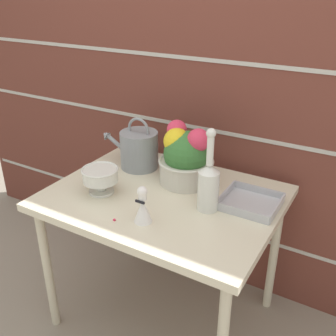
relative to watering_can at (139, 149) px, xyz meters
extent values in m
plane|color=gray|center=(0.27, -0.19, -0.84)|extent=(12.00, 12.00, 0.00)
cube|color=brown|center=(0.27, 0.29, 0.26)|extent=(3.60, 0.08, 2.20)
cube|color=#B7B2A8|center=(0.27, 0.25, -0.50)|extent=(3.53, 0.00, 0.02)
cube|color=#B7B2A8|center=(0.27, 0.25, 0.08)|extent=(3.53, 0.00, 0.02)
cube|color=#B7B2A8|center=(0.27, 0.25, 0.44)|extent=(3.53, 0.00, 0.02)
cube|color=beige|center=(0.27, -0.19, -0.12)|extent=(1.04, 0.80, 0.04)
cylinder|color=beige|center=(-0.19, -0.54, -0.49)|extent=(0.04, 0.04, 0.70)
cylinder|color=beige|center=(-0.19, 0.15, -0.49)|extent=(0.04, 0.04, 0.70)
cylinder|color=beige|center=(0.73, 0.15, -0.49)|extent=(0.04, 0.04, 0.70)
cylinder|color=gray|center=(0.00, 0.00, 0.00)|extent=(0.20, 0.20, 0.19)
cylinder|color=gray|center=(-0.15, 0.00, 0.01)|extent=(0.14, 0.02, 0.09)
cone|color=gray|center=(-0.22, 0.00, 0.04)|extent=(0.05, 0.05, 0.06)
torus|color=gray|center=(0.00, 0.00, 0.11)|extent=(0.13, 0.01, 0.13)
cylinder|color=silver|center=(0.00, -0.32, -0.09)|extent=(0.12, 0.12, 0.01)
cylinder|color=silver|center=(0.00, -0.32, -0.07)|extent=(0.04, 0.04, 0.05)
sphere|color=silver|center=(0.00, -0.32, -0.06)|extent=(0.05, 0.05, 0.05)
cylinder|color=silver|center=(0.00, -0.32, -0.01)|extent=(0.16, 0.16, 0.06)
torus|color=silver|center=(0.00, -0.32, 0.02)|extent=(0.17, 0.17, 0.01)
cylinder|color=beige|center=(0.29, -0.03, -0.04)|extent=(0.26, 0.26, 0.11)
torus|color=beige|center=(0.29, -0.03, 0.01)|extent=(0.27, 0.27, 0.01)
sphere|color=#387033|center=(0.29, -0.03, 0.05)|extent=(0.22, 0.22, 0.22)
sphere|color=yellow|center=(0.25, -0.04, 0.11)|extent=(0.13, 0.13, 0.13)
sphere|color=#E03856|center=(0.22, 0.01, 0.15)|extent=(0.10, 0.10, 0.10)
sphere|color=#E03856|center=(0.36, -0.03, 0.13)|extent=(0.11, 0.11, 0.11)
cylinder|color=silver|center=(0.49, -0.20, -0.01)|extent=(0.09, 0.09, 0.18)
cone|color=silver|center=(0.49, -0.20, 0.09)|extent=(0.09, 0.09, 0.03)
cylinder|color=silver|center=(0.49, -0.20, 0.17)|extent=(0.03, 0.03, 0.13)
sphere|color=silver|center=(0.49, -0.20, 0.25)|extent=(0.04, 0.04, 0.04)
cone|color=white|center=(0.31, -0.43, -0.05)|extent=(0.08, 0.08, 0.10)
cylinder|color=white|center=(0.31, -0.43, 0.02)|extent=(0.03, 0.03, 0.04)
sphere|color=white|center=(0.31, -0.43, 0.04)|extent=(0.04, 0.04, 0.04)
cube|color=black|center=(0.31, -0.44, 0.00)|extent=(0.04, 0.01, 0.01)
cube|color=#B7B7BC|center=(0.64, -0.08, -0.10)|extent=(0.24, 0.22, 0.01)
cube|color=#B7B7BC|center=(0.64, -0.19, -0.08)|extent=(0.24, 0.01, 0.04)
cube|color=#B7B7BC|center=(0.64, 0.03, -0.08)|extent=(0.24, 0.01, 0.04)
cube|color=#B7B7BC|center=(0.52, -0.08, -0.08)|extent=(0.01, 0.22, 0.04)
cube|color=#B7B7BC|center=(0.76, -0.08, -0.08)|extent=(0.01, 0.22, 0.04)
sphere|color=#E03856|center=(0.20, -0.48, -0.10)|extent=(0.01, 0.01, 0.01)
camera|label=1|loc=(1.08, -1.55, 0.80)|focal=42.00mm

